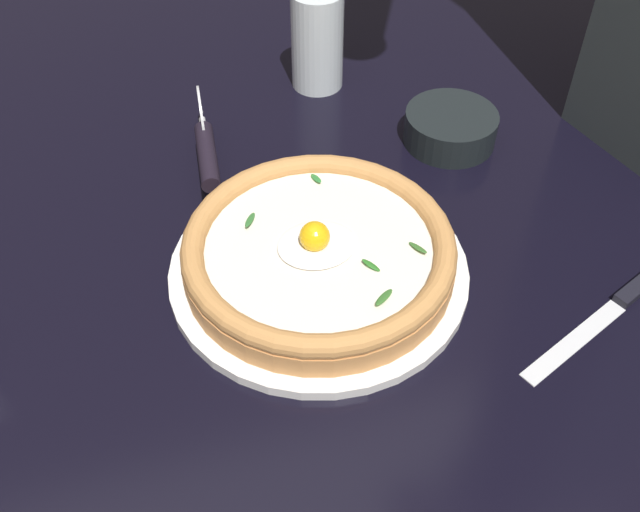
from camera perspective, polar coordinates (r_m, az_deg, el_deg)
ground_plane at (r=0.79m, az=1.79°, el=-1.74°), size 2.40×2.40×0.03m
pizza_plate at (r=0.76m, az=-0.00°, el=-1.36°), size 0.31×0.31×0.01m
pizza at (r=0.74m, az=-0.00°, el=0.14°), size 0.28×0.28×0.06m
side_bowl at (r=0.94m, az=10.22°, el=9.90°), size 0.12×0.12×0.04m
pizza_cutter at (r=0.88m, az=-8.98°, el=8.61°), size 0.03×0.17×0.08m
table_knife at (r=0.80m, az=22.51°, el=-3.41°), size 0.21×0.10×0.01m
drinking_glass at (r=1.02m, az=-0.22°, el=16.13°), size 0.07×0.07×0.13m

